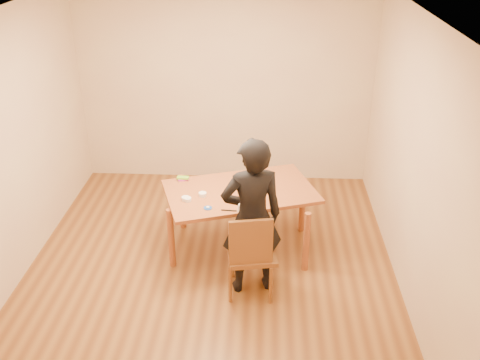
{
  "coord_description": "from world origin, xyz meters",
  "views": [
    {
      "loc": [
        0.57,
        -4.78,
        3.53
      ],
      "look_at": [
        0.3,
        0.37,
        0.9
      ],
      "focal_mm": 40.0,
      "sensor_mm": 36.0,
      "label": 1
    }
  ],
  "objects_px": {
    "dining_table": "(240,192)",
    "cake": "(249,179)",
    "dining_chair": "(251,253)",
    "person": "(252,218)",
    "cake_plate": "(249,182)"
  },
  "relations": [
    {
      "from": "dining_table",
      "to": "person",
      "type": "height_order",
      "value": "person"
    },
    {
      "from": "dining_table",
      "to": "cake_plate",
      "type": "relative_size",
      "value": 5.49
    },
    {
      "from": "dining_table",
      "to": "cake",
      "type": "xyz_separation_m",
      "value": [
        0.09,
        0.17,
        0.08
      ]
    },
    {
      "from": "dining_table",
      "to": "cake",
      "type": "bearing_deg",
      "value": 44.31
    },
    {
      "from": "dining_table",
      "to": "person",
      "type": "distance_m",
      "value": 0.75
    },
    {
      "from": "dining_chair",
      "to": "cake_plate",
      "type": "xyz_separation_m",
      "value": [
        -0.06,
        0.95,
        0.31
      ]
    },
    {
      "from": "dining_chair",
      "to": "person",
      "type": "bearing_deg",
      "value": 80.27
    },
    {
      "from": "dining_table",
      "to": "cake_plate",
      "type": "xyz_separation_m",
      "value": [
        0.09,
        0.17,
        0.03
      ]
    },
    {
      "from": "dining_table",
      "to": "cake_plate",
      "type": "height_order",
      "value": "cake_plate"
    },
    {
      "from": "dining_chair",
      "to": "cake",
      "type": "xyz_separation_m",
      "value": [
        -0.06,
        0.95,
        0.36
      ]
    },
    {
      "from": "person",
      "to": "cake",
      "type": "bearing_deg",
      "value": -100.27
    },
    {
      "from": "dining_chair",
      "to": "cake_plate",
      "type": "bearing_deg",
      "value": 84.1
    },
    {
      "from": "dining_table",
      "to": "cake",
      "type": "distance_m",
      "value": 0.21
    },
    {
      "from": "dining_chair",
      "to": "person",
      "type": "height_order",
      "value": "person"
    },
    {
      "from": "cake_plate",
      "to": "person",
      "type": "relative_size",
      "value": 0.18
    }
  ]
}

